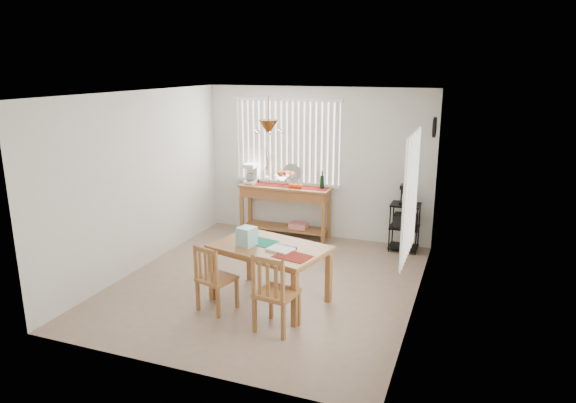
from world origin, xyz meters
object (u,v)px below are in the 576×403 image
at_px(wire_cart, 405,223).
at_px(chair_left, 215,279).
at_px(chair_right, 275,293).
at_px(dining_table, 270,252).
at_px(sideboard, 286,199).
at_px(cart_items, 406,195).

distance_m(wire_cart, chair_left, 3.52).
bearing_deg(chair_right, chair_left, 166.87).
bearing_deg(dining_table, wire_cart, 61.85).
distance_m(sideboard, dining_table, 2.60).
relative_size(dining_table, chair_right, 1.67).
distance_m(sideboard, cart_items, 2.09).
height_order(wire_cart, chair_left, chair_left).
bearing_deg(cart_items, wire_cart, -90.00).
distance_m(wire_cart, cart_items, 0.46).
distance_m(sideboard, wire_cart, 2.08).
relative_size(sideboard, cart_items, 4.99).
bearing_deg(chair_left, chair_right, -13.13).
relative_size(wire_cart, cart_items, 2.43).
height_order(cart_items, chair_left, cart_items).
height_order(cart_items, dining_table, cart_items).
bearing_deg(sideboard, chair_left, -86.03).
xyz_separation_m(sideboard, chair_right, (1.08, -3.19, -0.22)).
xyz_separation_m(cart_items, dining_table, (-1.33, -2.50, -0.27)).
distance_m(dining_table, chair_right, 0.80).
distance_m(sideboard, chair_right, 3.38).
distance_m(wire_cart, chair_right, 3.34).
xyz_separation_m(wire_cart, chair_left, (-1.86, -2.98, -0.05)).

